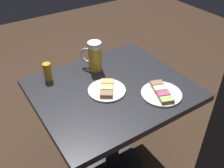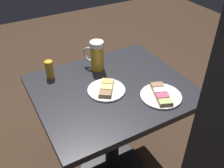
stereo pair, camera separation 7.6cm
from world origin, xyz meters
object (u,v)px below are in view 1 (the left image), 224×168
plate_near (107,90)px  beer_mug (94,56)px  beer_glass_small (48,72)px  plate_far (161,93)px

plate_near → beer_mug: beer_mug is taller
beer_mug → beer_glass_small: 0.28m
plate_near → beer_glass_small: size_ratio=1.92×
plate_near → plate_far: size_ratio=0.95×
beer_mug → plate_near: bearing=166.4°
beer_glass_small → plate_near: bearing=-141.0°
plate_far → plate_near: bearing=50.8°
plate_near → plate_far: (-0.18, -0.22, 0.00)m
plate_near → plate_far: same height
plate_far → beer_mug: 0.44m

